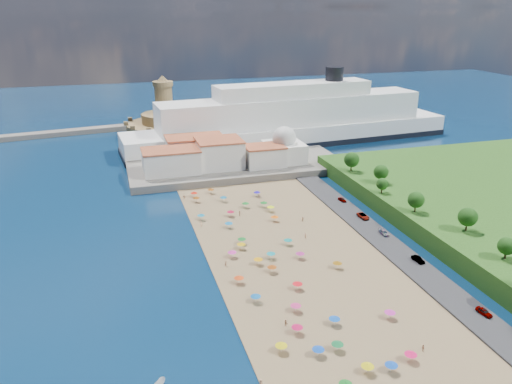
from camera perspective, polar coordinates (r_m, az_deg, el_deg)
name	(u,v)px	position (r m, az deg, el deg)	size (l,w,h in m)	color
ground	(267,249)	(143.54, 1.32, -6.50)	(700.00, 700.00, 0.00)	#071938
terrace	(237,167)	(210.72, -2.15, 2.87)	(90.00, 36.00, 3.00)	#59544C
jetty	(174,150)	(240.00, -9.37, 4.74)	(18.00, 70.00, 2.40)	#59544C
waterfront_buildings	(206,154)	(206.79, -5.73, 4.29)	(57.00, 29.00, 11.00)	silver
domed_building	(284,147)	(212.40, 3.21, 5.10)	(16.00, 16.00, 15.00)	silver
fortress	(165,125)	(267.61, -10.31, 7.51)	(40.00, 40.00, 32.40)	#9D7F4E
cruise_ship	(293,122)	(252.19, 4.21, 8.00)	(170.42, 37.77, 36.96)	black
beach_parasols	(272,256)	(134.87, 1.82, -7.36)	(32.37, 114.35, 2.20)	gray
beachgoers	(257,241)	(145.68, 0.14, -5.59)	(35.76, 98.38, 1.86)	tan
parked_cars	(387,235)	(153.51, 14.76, -4.78)	(2.63, 75.82, 1.44)	gray
hillside_trees	(434,207)	(154.39, 19.67, -1.66)	(12.48, 105.40, 7.45)	#382314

